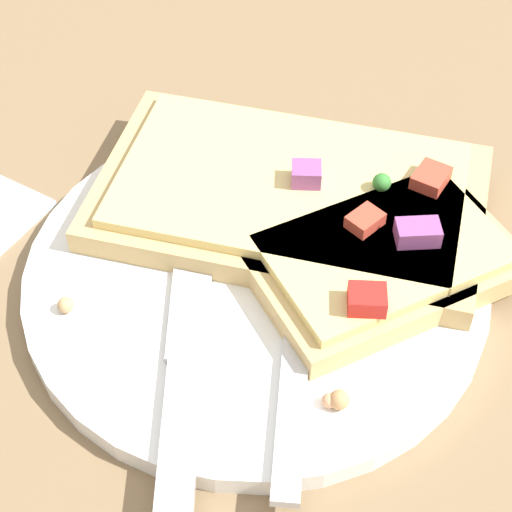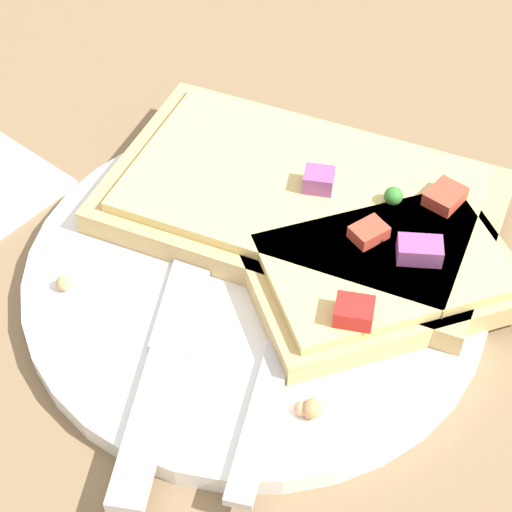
% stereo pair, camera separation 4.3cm
% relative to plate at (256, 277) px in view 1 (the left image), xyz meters
% --- Properties ---
extents(ground_plane, '(4.00, 4.00, 0.00)m').
position_rel_plate_xyz_m(ground_plane, '(0.00, 0.00, -0.01)').
color(ground_plane, '#7F6647').
extents(plate, '(0.24, 0.24, 0.01)m').
position_rel_plate_xyz_m(plate, '(0.00, 0.00, 0.00)').
color(plate, white).
rests_on(plate, ground).
extents(fork, '(0.11, 0.19, 0.01)m').
position_rel_plate_xyz_m(fork, '(-0.03, 0.00, 0.01)').
color(fork, silver).
rests_on(fork, plate).
extents(knife, '(0.12, 0.19, 0.01)m').
position_rel_plate_xyz_m(knife, '(0.00, 0.06, 0.01)').
color(knife, silver).
rests_on(knife, plate).
extents(pizza_slice_main, '(0.23, 0.18, 0.03)m').
position_rel_plate_xyz_m(pizza_slice_main, '(0.01, -0.05, 0.02)').
color(pizza_slice_main, tan).
rests_on(pizza_slice_main, plate).
extents(pizza_slice_corner, '(0.14, 0.16, 0.03)m').
position_rel_plate_xyz_m(pizza_slice_corner, '(-0.06, -0.03, 0.02)').
color(pizza_slice_corner, tan).
rests_on(pizza_slice_corner, plate).
extents(crumb_scatter, '(0.15, 0.03, 0.01)m').
position_rel_plate_xyz_m(crumb_scatter, '(-0.03, 0.06, 0.01)').
color(crumb_scatter, tan).
rests_on(crumb_scatter, plate).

